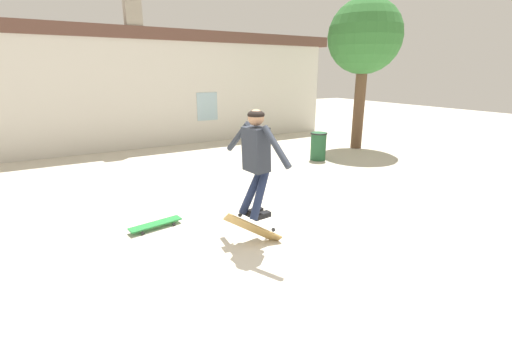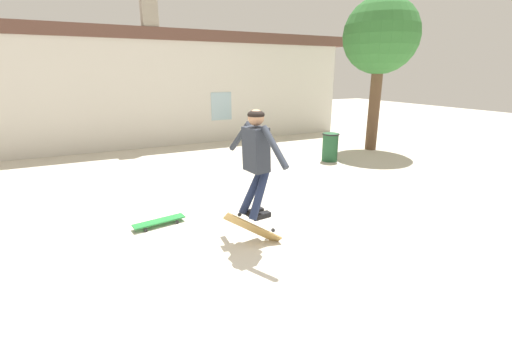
% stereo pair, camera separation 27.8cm
% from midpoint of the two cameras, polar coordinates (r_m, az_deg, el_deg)
% --- Properties ---
extents(ground_plane, '(40.00, 40.00, 0.00)m').
position_cam_midpoint_polar(ground_plane, '(4.71, 0.70, -12.60)').
color(ground_plane, beige).
extents(building_backdrop, '(14.33, 0.52, 4.44)m').
position_cam_midpoint_polar(building_backdrop, '(11.07, -16.83, 13.19)').
color(building_backdrop, beige).
rests_on(building_backdrop, ground_plane).
extents(tree_right, '(2.09, 2.09, 4.28)m').
position_cam_midpoint_polar(tree_right, '(10.84, 20.81, 20.00)').
color(tree_right, brown).
rests_on(tree_right, ground_plane).
extents(trash_bin, '(0.44, 0.44, 0.73)m').
position_cam_midpoint_polar(trash_bin, '(9.19, 13.11, 3.93)').
color(trash_bin, '#235633').
rests_on(trash_bin, ground_plane).
extents(skater, '(0.41, 1.32, 1.46)m').
position_cam_midpoint_polar(skater, '(4.44, 1.81, 2.65)').
color(skater, '#282D38').
extents(skateboard_flipping, '(0.71, 0.43, 0.53)m').
position_cam_midpoint_polar(skateboard_flipping, '(4.72, 1.15, -9.57)').
color(skateboard_flipping, '#AD894C').
extents(skateboard_resting, '(0.81, 0.30, 0.08)m').
position_cam_midpoint_polar(skateboard_resting, '(5.44, -14.42, -8.21)').
color(skateboard_resting, '#237F38').
rests_on(skateboard_resting, ground_plane).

